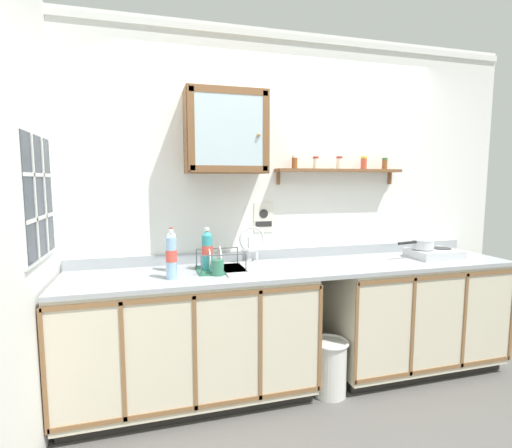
# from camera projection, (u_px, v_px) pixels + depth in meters

# --- Properties ---
(floor) EXTENTS (6.37, 6.37, 0.00)m
(floor) POSITION_uv_depth(u_px,v_px,m) (323.00, 413.00, 2.55)
(floor) COLOR #565451
(floor) RESTS_ON ground
(back_wall) EXTENTS (3.97, 0.07, 2.68)m
(back_wall) POSITION_uv_depth(u_px,v_px,m) (286.00, 204.00, 3.09)
(back_wall) COLOR white
(back_wall) RESTS_ON ground
(side_wall_left) EXTENTS (0.05, 3.51, 2.68)m
(side_wall_left) POSITION_uv_depth(u_px,v_px,m) (0.00, 226.00, 1.70)
(side_wall_left) COLOR white
(side_wall_left) RESTS_ON ground
(lower_cabinet_run) EXTENTS (1.70, 0.63, 0.88)m
(lower_cabinet_run) POSITION_uv_depth(u_px,v_px,m) (190.00, 339.00, 2.65)
(lower_cabinet_run) COLOR black
(lower_cabinet_run) RESTS_ON ground
(lower_cabinet_run_right) EXTENTS (1.41, 0.63, 0.88)m
(lower_cabinet_run_right) POSITION_uv_depth(u_px,v_px,m) (411.00, 315.00, 3.14)
(lower_cabinet_run_right) COLOR black
(lower_cabinet_run_right) RESTS_ON ground
(countertop) EXTENTS (3.33, 0.65, 0.03)m
(countertop) POSITION_uv_depth(u_px,v_px,m) (302.00, 268.00, 2.82)
(countertop) COLOR #9EA3A8
(countertop) RESTS_ON lower_cabinet_run
(backsplash) EXTENTS (3.33, 0.02, 0.08)m
(backsplash) POSITION_uv_depth(u_px,v_px,m) (287.00, 253.00, 3.10)
(backsplash) COLOR #9EA3A8
(backsplash) RESTS_ON countertop
(sink) EXTENTS (0.54, 0.48, 0.43)m
(sink) POSITION_uv_depth(u_px,v_px,m) (258.00, 271.00, 2.78)
(sink) COLOR silver
(sink) RESTS_ON countertop
(hot_plate_stove) EXTENTS (0.38, 0.29, 0.07)m
(hot_plate_stove) POSITION_uv_depth(u_px,v_px,m) (434.00, 253.00, 3.13)
(hot_plate_stove) COLOR silver
(hot_plate_stove) RESTS_ON countertop
(saucepan) EXTENTS (0.35, 0.18, 0.08)m
(saucepan) POSITION_uv_depth(u_px,v_px,m) (422.00, 244.00, 3.12)
(saucepan) COLOR silver
(saucepan) RESTS_ON hot_plate_stove
(bottle_water_blue_0) EXTENTS (0.07, 0.07, 0.32)m
(bottle_water_blue_0) POSITION_uv_depth(u_px,v_px,m) (171.00, 256.00, 2.44)
(bottle_water_blue_0) COLOR #8CB7E0
(bottle_water_blue_0) RESTS_ON countertop
(bottle_opaque_white_1) EXTENTS (0.06, 0.06, 0.31)m
(bottle_opaque_white_1) POSITION_uv_depth(u_px,v_px,m) (172.00, 251.00, 2.65)
(bottle_opaque_white_1) COLOR white
(bottle_opaque_white_1) RESTS_ON countertop
(bottle_detergent_teal_2) EXTENTS (0.08, 0.08, 0.30)m
(bottle_detergent_teal_2) POSITION_uv_depth(u_px,v_px,m) (207.00, 250.00, 2.67)
(bottle_detergent_teal_2) COLOR teal
(bottle_detergent_teal_2) RESTS_ON countertop
(dish_rack) EXTENTS (0.33, 0.28, 0.17)m
(dish_rack) POSITION_uv_depth(u_px,v_px,m) (219.00, 266.00, 2.69)
(dish_rack) COLOR #26664C
(dish_rack) RESTS_ON countertop
(mug) EXTENTS (0.10, 0.11, 0.11)m
(mug) POSITION_uv_depth(u_px,v_px,m) (218.00, 267.00, 2.55)
(mug) COLOR #337259
(mug) RESTS_ON countertop
(wall_cabinet) EXTENTS (0.58, 0.29, 0.58)m
(wall_cabinet) POSITION_uv_depth(u_px,v_px,m) (226.00, 132.00, 2.74)
(wall_cabinet) COLOR brown
(spice_shelf) EXTENTS (1.07, 0.14, 0.23)m
(spice_shelf) POSITION_uv_depth(u_px,v_px,m) (340.00, 169.00, 3.08)
(spice_shelf) COLOR brown
(warning_sign) EXTENTS (0.16, 0.01, 0.23)m
(warning_sign) POSITION_uv_depth(u_px,v_px,m) (264.00, 218.00, 3.02)
(warning_sign) COLOR silver
(window) EXTENTS (0.03, 0.61, 0.73)m
(window) POSITION_uv_depth(u_px,v_px,m) (37.00, 196.00, 2.17)
(window) COLOR #262D38
(trash_bin) EXTENTS (0.27, 0.27, 0.40)m
(trash_bin) POSITION_uv_depth(u_px,v_px,m) (330.00, 366.00, 2.75)
(trash_bin) COLOR silver
(trash_bin) RESTS_ON ground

